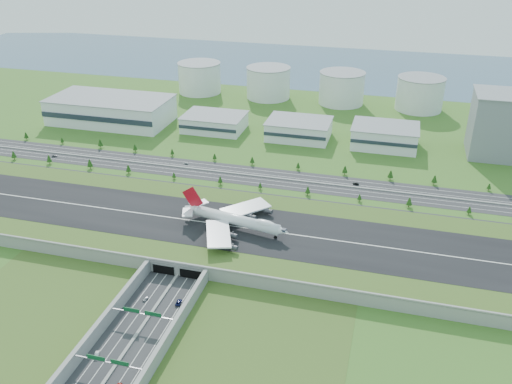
% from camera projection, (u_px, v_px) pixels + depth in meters
% --- Properties ---
extents(ground, '(1200.00, 1200.00, 0.00)m').
position_uv_depth(ground, '(206.00, 233.00, 360.80)').
color(ground, '#415B1C').
rests_on(ground, ground).
extents(airfield_deck, '(520.00, 100.00, 9.20)m').
position_uv_depth(airfield_deck, '(206.00, 228.00, 358.87)').
color(airfield_deck, gray).
rests_on(airfield_deck, ground).
extents(underpass_road, '(38.80, 120.40, 8.00)m').
position_uv_depth(underpass_road, '(139.00, 325.00, 273.56)').
color(underpass_road, '#28282B').
rests_on(underpass_road, ground).
extents(sign_gantry_near, '(38.70, 0.70, 9.80)m').
position_uv_depth(sign_gantry_near, '(142.00, 314.00, 275.75)').
color(sign_gantry_near, gray).
rests_on(sign_gantry_near, ground).
extents(sign_gantry_far, '(38.70, 0.70, 9.80)m').
position_uv_depth(sign_gantry_far, '(108.00, 363.00, 245.58)').
color(sign_gantry_far, gray).
rests_on(sign_gantry_far, ground).
extents(north_expressway, '(560.00, 36.00, 0.12)m').
position_uv_depth(north_expressway, '(246.00, 175.00, 442.66)').
color(north_expressway, '#28282B').
rests_on(north_expressway, ground).
extents(tree_row, '(495.95, 48.67, 8.44)m').
position_uv_depth(tree_row, '(251.00, 170.00, 439.90)').
color(tree_row, '#3D2819').
rests_on(tree_row, ground).
extents(hangar_west, '(120.00, 60.00, 25.00)m').
position_uv_depth(hangar_west, '(111.00, 110.00, 554.42)').
color(hangar_west, white).
rests_on(hangar_west, ground).
extents(hangar_mid_a, '(58.00, 42.00, 15.00)m').
position_uv_depth(hangar_mid_a, '(214.00, 123.00, 535.24)').
color(hangar_mid_a, white).
rests_on(hangar_mid_a, ground).
extents(hangar_mid_b, '(58.00, 42.00, 17.00)m').
position_uv_depth(hangar_mid_b, '(299.00, 129.00, 514.90)').
color(hangar_mid_b, white).
rests_on(hangar_mid_b, ground).
extents(hangar_mid_c, '(58.00, 42.00, 19.00)m').
position_uv_depth(hangar_mid_c, '(385.00, 136.00, 495.73)').
color(hangar_mid_c, white).
rests_on(hangar_mid_c, ground).
extents(office_tower, '(46.00, 46.00, 55.00)m').
position_uv_depth(office_tower, '(499.00, 125.00, 469.71)').
color(office_tower, slate).
rests_on(office_tower, ground).
extents(fuel_tank_a, '(50.00, 50.00, 35.00)m').
position_uv_depth(fuel_tank_a, '(200.00, 78.00, 648.21)').
color(fuel_tank_a, silver).
rests_on(fuel_tank_a, ground).
extents(fuel_tank_b, '(50.00, 50.00, 35.00)m').
position_uv_depth(fuel_tank_b, '(268.00, 83.00, 628.32)').
color(fuel_tank_b, silver).
rests_on(fuel_tank_b, ground).
extents(fuel_tank_c, '(50.00, 50.00, 35.00)m').
position_uv_depth(fuel_tank_c, '(342.00, 88.00, 608.43)').
color(fuel_tank_c, silver).
rests_on(fuel_tank_c, ground).
extents(fuel_tank_d, '(50.00, 50.00, 35.00)m').
position_uv_depth(fuel_tank_d, '(420.00, 94.00, 588.54)').
color(fuel_tank_d, silver).
rests_on(fuel_tank_d, ground).
extents(bay_water, '(1200.00, 260.00, 0.06)m').
position_uv_depth(bay_water, '(321.00, 66.00, 774.52)').
color(bay_water, '#3D5B75').
rests_on(bay_water, ground).
extents(boeing_747, '(75.95, 71.15, 23.69)m').
position_uv_depth(boeing_747, '(235.00, 219.00, 347.65)').
color(boeing_747, white).
rests_on(boeing_747, airfield_deck).
extents(car_0, '(2.65, 4.53, 1.45)m').
position_uv_depth(car_0, '(146.00, 299.00, 296.89)').
color(car_0, silver).
rests_on(car_0, ground).
extents(car_1, '(3.19, 5.50, 1.71)m').
position_uv_depth(car_1, '(97.00, 355.00, 258.38)').
color(car_1, silver).
rests_on(car_1, ground).
extents(car_2, '(3.15, 6.02, 1.62)m').
position_uv_depth(car_2, '(179.00, 302.00, 294.00)').
color(car_2, '#0B113B').
rests_on(car_2, ground).
extents(car_4, '(5.41, 3.33, 1.72)m').
position_uv_depth(car_4, '(54.00, 156.00, 476.43)').
color(car_4, '#5B5A5F').
rests_on(car_4, ground).
extents(car_5, '(5.30, 2.85, 1.66)m').
position_uv_depth(car_5, '(356.00, 184.00, 426.03)').
color(car_5, black).
rests_on(car_5, ground).
extents(car_7, '(4.76, 2.23, 1.34)m').
position_uv_depth(car_7, '(186.00, 163.00, 462.34)').
color(car_7, silver).
rests_on(car_7, ground).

